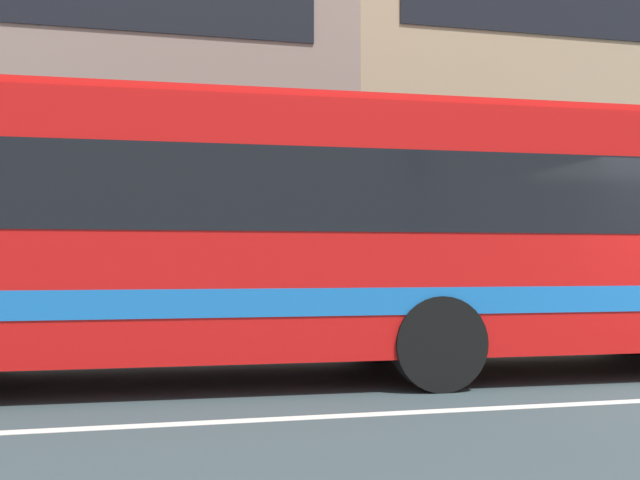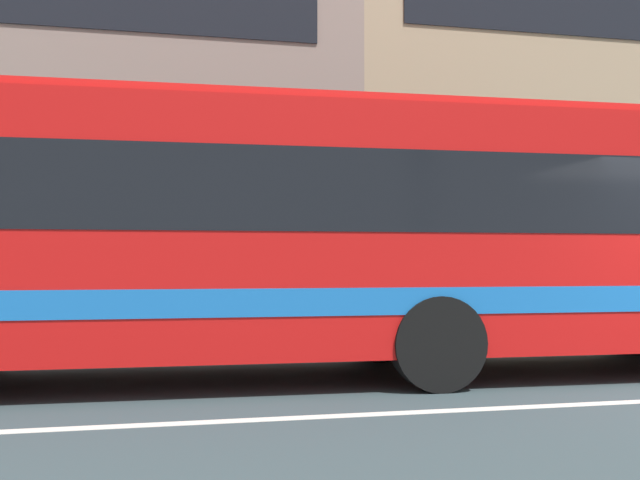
{
  "view_description": "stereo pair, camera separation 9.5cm",
  "coord_description": "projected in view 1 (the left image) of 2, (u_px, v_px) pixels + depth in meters",
  "views": [
    {
      "loc": [
        -6.1,
        -6.35,
        1.37
      ],
      "look_at": [
        -4.09,
        2.12,
        1.61
      ],
      "focal_mm": 41.72,
      "sensor_mm": 36.0,
      "label": 1
    },
    {
      "loc": [
        -6.01,
        -6.37,
        1.37
      ],
      "look_at": [
        -4.09,
        2.12,
        1.61
      ],
      "focal_mm": 41.72,
      "sensor_mm": 36.0,
      "label": 2
    }
  ],
  "objects": [
    {
      "name": "transit_bus",
      "position": [
        349.0,
        230.0,
        8.83
      ],
      "size": [
        11.13,
        2.91,
        3.15
      ],
      "color": "red",
      "rests_on": "ground_plane"
    }
  ]
}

